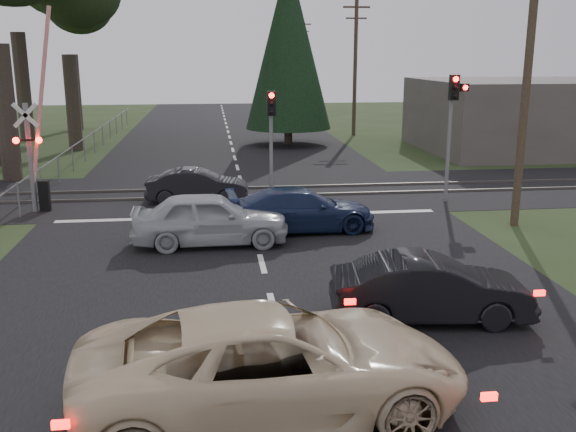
{
  "coord_description": "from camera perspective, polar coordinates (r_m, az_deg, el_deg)",
  "views": [
    {
      "loc": [
        -1.26,
        -13.18,
        5.42
      ],
      "look_at": [
        0.69,
        2.98,
        1.3
      ],
      "focal_mm": 40.0,
      "sensor_mm": 36.0,
      "label": 1
    }
  ],
  "objects": [
    {
      "name": "cream_coupe",
      "position": [
        10.06,
        -1.39,
        -12.96
      ],
      "size": [
        6.2,
        3.29,
        1.66
      ],
      "primitive_type": "imported",
      "rotation": [
        0.0,
        0.0,
        1.66
      ],
      "color": "beige",
      "rests_on": "ground"
    },
    {
      "name": "dark_hatchback",
      "position": [
        13.72,
        12.55,
        -6.37
      ],
      "size": [
        4.25,
        1.86,
        1.36
      ],
      "primitive_type": "imported",
      "rotation": [
        0.0,
        0.0,
        1.47
      ],
      "color": "black",
      "rests_on": "ground"
    },
    {
      "name": "crossing_signal",
      "position": [
        23.98,
        -21.44,
        5.16
      ],
      "size": [
        1.62,
        0.38,
        6.96
      ],
      "color": "slate",
      "rests_on": "ground"
    },
    {
      "name": "utility_pole_mid",
      "position": [
        44.27,
        5.99,
        13.23
      ],
      "size": [
        1.8,
        0.26,
        9.0
      ],
      "color": "#4C3D2D",
      "rests_on": "ground"
    },
    {
      "name": "dark_car_far",
      "position": [
        24.28,
        -8.03,
        2.67
      ],
      "size": [
        3.87,
        1.58,
        1.25
      ],
      "primitive_type": "imported",
      "rotation": [
        0.0,
        0.0,
        1.5
      ],
      "color": "black",
      "rests_on": "ground"
    },
    {
      "name": "ground",
      "position": [
        14.31,
        -1.34,
        -8.06
      ],
      "size": [
        120.0,
        120.0,
        0.0
      ],
      "primitive_type": "plane",
      "color": "#253317",
      "rests_on": "ground"
    },
    {
      "name": "blue_sedan",
      "position": [
        20.11,
        1.16,
        0.55
      ],
      "size": [
        4.76,
        2.18,
        1.35
      ],
      "primitive_type": "imported",
      "rotation": [
        0.0,
        0.0,
        1.63
      ],
      "color": "#172345",
      "rests_on": "ground"
    },
    {
      "name": "fence_left",
      "position": [
        36.68,
        -17.16,
        5.08
      ],
      "size": [
        0.1,
        36.0,
        1.2
      ],
      "primitive_type": null,
      "color": "slate",
      "rests_on": "ground"
    },
    {
      "name": "road",
      "position": [
        23.84,
        -3.69,
        1.05
      ],
      "size": [
        14.0,
        100.0,
        0.01
      ],
      "primitive_type": "cube",
      "color": "black",
      "rests_on": "ground"
    },
    {
      "name": "building_right",
      "position": [
        40.25,
        21.96,
        8.32
      ],
      "size": [
        14.0,
        10.0,
        4.0
      ],
      "primitive_type": "cube",
      "color": "#59514C",
      "rests_on": "ground"
    },
    {
      "name": "rail_near",
      "position": [
        25.0,
        -3.85,
        1.77
      ],
      "size": [
        120.0,
        0.12,
        0.1
      ],
      "primitive_type": "cube",
      "color": "#59544C",
      "rests_on": "ground"
    },
    {
      "name": "conifer_tree",
      "position": [
        39.47,
        0.03,
        15.04
      ],
      "size": [
        5.2,
        5.2,
        11.0
      ],
      "color": "#473D33",
      "rests_on": "ground"
    },
    {
      "name": "rail_far",
      "position": [
        26.56,
        -4.04,
        2.51
      ],
      "size": [
        120.0,
        0.12,
        0.1
      ],
      "primitive_type": "cube",
      "color": "#59544C",
      "rests_on": "ground"
    },
    {
      "name": "utility_pole_near",
      "position": [
        21.53,
        20.49,
        11.48
      ],
      "size": [
        1.8,
        0.26,
        9.0
      ],
      "color": "#4C3D2D",
      "rests_on": "ground"
    },
    {
      "name": "stop_line",
      "position": [
        22.09,
        -3.42,
        0.01
      ],
      "size": [
        13.0,
        0.35,
        0.0
      ],
      "primitive_type": "cube",
      "color": "silver",
      "rests_on": "ground"
    },
    {
      "name": "traffic_signal_right",
      "position": [
        24.4,
        14.47,
        8.81
      ],
      "size": [
        0.68,
        0.48,
        4.7
      ],
      "color": "slate",
      "rests_on": "ground"
    },
    {
      "name": "traffic_signal_center",
      "position": [
        24.11,
        -1.49,
        7.98
      ],
      "size": [
        0.32,
        0.48,
        4.1
      ],
      "color": "slate",
      "rests_on": "ground"
    },
    {
      "name": "utility_pole_far",
      "position": [
        68.88,
        1.28,
        13.63
      ],
      "size": [
        1.8,
        0.26,
        9.0
      ],
      "color": "#4C3D2D",
      "rests_on": "ground"
    },
    {
      "name": "rail_corridor",
      "position": [
        25.79,
        -3.95,
        2.05
      ],
      "size": [
        120.0,
        8.0,
        0.01
      ],
      "primitive_type": "cube",
      "color": "black",
      "rests_on": "ground"
    },
    {
      "name": "silver_car",
      "position": [
        18.76,
        -6.93,
        -0.24
      ],
      "size": [
        4.56,
        1.88,
        1.55
      ],
      "primitive_type": "imported",
      "rotation": [
        0.0,
        0.0,
        1.58
      ],
      "color": "#ABAFB4",
      "rests_on": "ground"
    }
  ]
}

